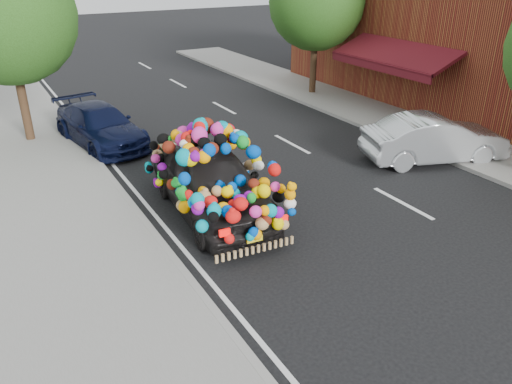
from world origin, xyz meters
TOP-DOWN VIEW (x-y plane):
  - ground at (0.00, 0.00)m, footprint 100.00×100.00m
  - sidewalk at (-4.30, 0.00)m, footprint 4.00×60.00m
  - kerb at (-2.35, 0.00)m, footprint 0.15×60.00m
  - footpath_far at (8.20, 3.00)m, footprint 3.00×40.00m
  - lane_markings at (3.60, 0.00)m, footprint 6.00×50.00m
  - tree_near_sidewalk at (-3.80, 9.50)m, footprint 4.20×4.20m
  - tree_far_b at (8.00, 10.00)m, footprint 4.00×4.00m
  - plush_art_car at (-0.71, 1.97)m, footprint 2.57×4.99m
  - navy_sedan at (-1.80, 8.13)m, footprint 2.46×4.59m
  - silver_hatchback at (6.43, 1.67)m, footprint 4.47×2.75m

SIDE VIEW (x-z plane):
  - ground at x=0.00m, z-range 0.00..0.00m
  - lane_markings at x=3.60m, z-range 0.00..0.01m
  - sidewalk at x=-4.30m, z-range 0.00..0.12m
  - footpath_far at x=8.20m, z-range 0.00..0.12m
  - kerb at x=-2.35m, z-range 0.00..0.13m
  - navy_sedan at x=-1.80m, z-range 0.00..1.27m
  - silver_hatchback at x=6.43m, z-range 0.00..1.39m
  - plush_art_car at x=-0.71m, z-range 0.03..2.26m
  - tree_far_b at x=8.00m, z-range 0.94..6.84m
  - tree_near_sidewalk at x=-3.80m, z-range 0.96..7.09m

